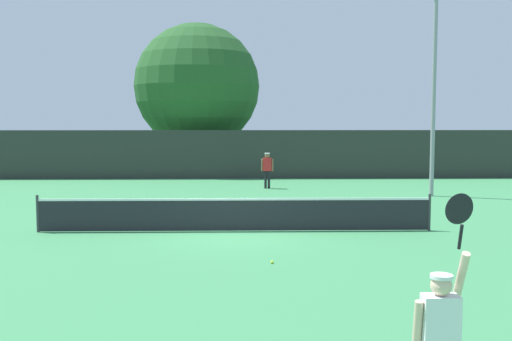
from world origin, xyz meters
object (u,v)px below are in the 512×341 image
(player_receiving, at_px, (267,167))
(large_tree, at_px, (197,86))
(parked_car_near, at_px, (391,157))
(light_pole, at_px, (434,74))
(player_serving, at_px, (441,325))
(tennis_ball, at_px, (272,262))

(player_receiving, bearing_deg, large_tree, -65.81)
(large_tree, relative_size, parked_car_near, 2.06)
(light_pole, bearing_deg, parked_car_near, 82.70)
(player_serving, bearing_deg, large_tree, 99.10)
(player_receiving, height_order, light_pole, light_pole)
(player_serving, bearing_deg, tennis_ball, 101.57)
(player_serving, distance_m, light_pole, 19.88)
(large_tree, bearing_deg, player_serving, -80.90)
(player_receiving, xyz_separation_m, light_pole, (6.83, -2.95, 4.09))
(tennis_ball, relative_size, parked_car_near, 0.02)
(player_receiving, height_order, large_tree, large_tree)
(player_receiving, xyz_separation_m, tennis_ball, (-0.50, -14.56, -0.99))
(light_pole, distance_m, parked_car_near, 14.67)
(player_serving, height_order, parked_car_near, player_serving)
(light_pole, relative_size, large_tree, 1.00)
(light_pole, xyz_separation_m, parked_car_near, (1.78, 13.90, -4.34))
(tennis_ball, relative_size, light_pole, 0.01)
(player_serving, bearing_deg, light_pole, 72.31)
(large_tree, distance_m, parked_car_near, 13.50)
(parked_car_near, bearing_deg, tennis_ball, -102.38)
(player_receiving, bearing_deg, player_serving, 92.44)
(player_receiving, distance_m, parked_car_near, 13.93)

